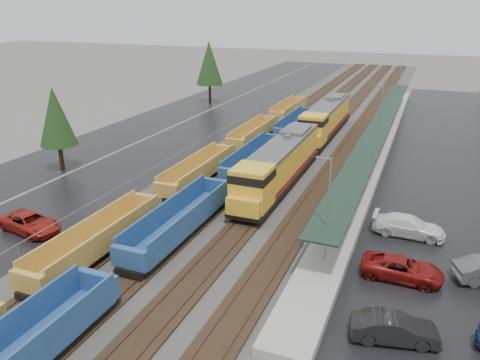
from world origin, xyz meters
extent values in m
cube|color=#302D2B|center=(0.00, 60.00, 0.04)|extent=(20.00, 160.00, 0.08)
cube|color=black|center=(-6.00, 60.00, 0.15)|extent=(2.60, 160.00, 0.15)
cube|color=#473326|center=(-6.72, 60.00, 0.27)|extent=(0.08, 160.00, 0.07)
cube|color=#473326|center=(-5.28, 60.00, 0.27)|extent=(0.08, 160.00, 0.07)
cube|color=black|center=(-2.00, 60.00, 0.15)|extent=(2.60, 160.00, 0.15)
cube|color=#473326|center=(-2.72, 60.00, 0.27)|extent=(0.08, 160.00, 0.07)
cube|color=#473326|center=(-1.28, 60.00, 0.27)|extent=(0.08, 160.00, 0.07)
cube|color=black|center=(2.00, 60.00, 0.15)|extent=(2.60, 160.00, 0.15)
cube|color=#473326|center=(1.28, 60.00, 0.27)|extent=(0.08, 160.00, 0.07)
cube|color=#473326|center=(2.72, 60.00, 0.27)|extent=(0.08, 160.00, 0.07)
cube|color=black|center=(6.00, 60.00, 0.15)|extent=(2.60, 160.00, 0.15)
cube|color=#473326|center=(5.28, 60.00, 0.27)|extent=(0.08, 160.00, 0.07)
cube|color=#473326|center=(6.72, 60.00, 0.27)|extent=(0.08, 160.00, 0.07)
cube|color=black|center=(-15.00, 60.00, 0.01)|extent=(10.00, 160.00, 0.02)
cube|color=black|center=(-25.00, 60.00, 0.01)|extent=(9.00, 160.00, 0.02)
cube|color=black|center=(19.00, 50.00, 0.01)|extent=(16.00, 100.00, 0.02)
cube|color=#9E9B93|center=(9.50, 50.00, 0.35)|extent=(3.00, 80.00, 0.70)
cylinder|color=gray|center=(9.50, 25.00, 1.90)|extent=(0.16, 0.16, 2.40)
cylinder|color=gray|center=(9.50, 40.00, 1.90)|extent=(0.16, 0.16, 2.40)
cylinder|color=gray|center=(9.50, 55.00, 1.90)|extent=(0.16, 0.16, 2.40)
cylinder|color=gray|center=(9.50, 70.00, 1.90)|extent=(0.16, 0.16, 2.40)
cylinder|color=gray|center=(9.50, 85.00, 1.90)|extent=(0.16, 0.16, 2.40)
cube|color=black|center=(9.50, 50.00, 3.20)|extent=(2.60, 65.00, 0.15)
cylinder|color=gray|center=(9.50, 20.00, 4.00)|extent=(0.12, 0.12, 8.00)
cube|color=gray|center=(9.00, 20.00, 7.90)|extent=(1.00, 0.15, 0.12)
cylinder|color=gray|center=(9.50, 50.00, 4.00)|extent=(0.12, 0.12, 8.00)
cube|color=gray|center=(9.00, 50.00, 7.90)|extent=(1.00, 0.15, 0.12)
cylinder|color=gray|center=(9.50, 80.00, 4.00)|extent=(0.12, 0.12, 8.00)
cube|color=gray|center=(9.00, 80.00, 7.90)|extent=(1.00, 0.15, 0.12)
cylinder|color=gray|center=(-9.50, 12.00, 1.00)|extent=(0.08, 0.08, 2.00)
cylinder|color=gray|center=(-9.50, 20.00, 1.00)|extent=(0.08, 0.08, 2.00)
cylinder|color=gray|center=(-9.50, 28.00, 1.00)|extent=(0.08, 0.08, 2.00)
cylinder|color=gray|center=(-9.50, 36.00, 1.00)|extent=(0.08, 0.08, 2.00)
cylinder|color=gray|center=(-9.50, 44.00, 1.00)|extent=(0.08, 0.08, 2.00)
cylinder|color=gray|center=(-9.50, 52.00, 1.00)|extent=(0.08, 0.08, 2.00)
cylinder|color=gray|center=(-9.50, 60.00, 1.00)|extent=(0.08, 0.08, 2.00)
cylinder|color=gray|center=(-9.50, 68.00, 1.00)|extent=(0.08, 0.08, 2.00)
cylinder|color=gray|center=(-9.50, 76.00, 1.00)|extent=(0.08, 0.08, 2.00)
cylinder|color=gray|center=(-9.50, 84.00, 1.00)|extent=(0.08, 0.08, 2.00)
cylinder|color=gray|center=(-9.50, 92.00, 1.00)|extent=(0.08, 0.08, 2.00)
cylinder|color=gray|center=(-9.50, 100.00, 1.00)|extent=(0.08, 0.08, 2.00)
cylinder|color=gray|center=(-9.50, 108.00, 1.00)|extent=(0.08, 0.08, 2.00)
cylinder|color=gray|center=(-9.50, 116.00, 1.00)|extent=(0.08, 0.08, 2.00)
cylinder|color=gray|center=(-9.50, 124.00, 1.00)|extent=(0.08, 0.08, 2.00)
cylinder|color=gray|center=(-9.50, 132.00, 1.00)|extent=(0.08, 0.08, 2.00)
cube|color=gray|center=(-9.50, 60.00, 2.00)|extent=(0.05, 160.00, 0.05)
ellipsoid|color=#4D5845|center=(-30.00, 200.00, 0.00)|extent=(154.00, 110.00, 19.80)
cylinder|color=#332316|center=(-22.00, 30.00, 1.35)|extent=(0.50, 0.50, 2.70)
cone|color=black|center=(-22.00, 30.00, 5.85)|extent=(3.96, 3.96, 6.30)
cylinder|color=#332316|center=(-23.00, 70.00, 1.65)|extent=(0.50, 0.50, 3.30)
cone|color=black|center=(-23.00, 70.00, 7.15)|extent=(4.84, 4.84, 7.70)
cube|color=black|center=(2.00, 33.81, 0.86)|extent=(3.06, 20.37, 0.41)
cube|color=gold|center=(2.00, 34.83, 2.59)|extent=(2.85, 16.30, 3.06)
cube|color=gold|center=(2.00, 25.87, 2.80)|extent=(3.06, 3.26, 3.46)
cube|color=black|center=(2.00, 25.87, 3.81)|extent=(3.11, 3.31, 0.71)
cube|color=gold|center=(2.00, 24.03, 1.78)|extent=(2.85, 1.02, 1.43)
cube|color=#59595B|center=(2.00, 34.83, 4.22)|extent=(2.90, 16.30, 0.36)
cube|color=maroon|center=(0.55, 34.83, 1.37)|extent=(0.04, 16.30, 0.36)
cube|color=maroon|center=(3.45, 34.83, 1.37)|extent=(0.04, 16.30, 0.36)
cube|color=black|center=(2.00, 33.81, 0.45)|extent=(2.24, 6.11, 0.61)
cube|color=black|center=(2.00, 26.68, 0.55)|extent=(2.44, 4.07, 0.51)
cube|color=black|center=(2.00, 40.94, 0.55)|extent=(2.44, 4.07, 0.51)
cylinder|color=#59595B|center=(2.00, 35.85, 4.53)|extent=(0.71, 0.71, 0.51)
cube|color=#59595B|center=(2.00, 38.91, 4.48)|extent=(2.44, 4.07, 0.51)
cube|color=black|center=(2.00, 54.81, 0.86)|extent=(3.06, 20.37, 0.41)
cube|color=gold|center=(2.00, 55.83, 2.59)|extent=(2.85, 16.30, 3.06)
cube|color=gold|center=(2.00, 46.87, 2.80)|extent=(3.06, 3.26, 3.46)
cube|color=black|center=(2.00, 46.87, 3.81)|extent=(3.11, 3.31, 0.71)
cube|color=gold|center=(2.00, 45.03, 1.78)|extent=(2.85, 1.02, 1.43)
cube|color=#59595B|center=(2.00, 55.83, 4.22)|extent=(2.90, 16.30, 0.36)
cube|color=maroon|center=(0.55, 55.83, 1.37)|extent=(0.04, 16.30, 0.36)
cube|color=maroon|center=(3.45, 55.83, 1.37)|extent=(0.04, 16.30, 0.36)
cube|color=black|center=(2.00, 54.81, 0.45)|extent=(2.24, 6.11, 0.61)
cube|color=black|center=(2.00, 47.68, 0.55)|extent=(2.44, 4.07, 0.51)
cube|color=black|center=(2.00, 61.94, 0.55)|extent=(2.44, 4.07, 0.51)
cylinder|color=#59595B|center=(2.00, 56.85, 4.53)|extent=(0.71, 0.71, 0.51)
cube|color=#59595B|center=(2.00, 59.91, 4.48)|extent=(2.44, 4.07, 0.51)
cube|color=#AE8E30|center=(-6.00, 15.92, 0.81)|extent=(2.43, 12.69, 0.23)
cube|color=#AE8E30|center=(-7.17, 15.92, 1.66)|extent=(0.14, 12.69, 1.68)
cube|color=#AE8E30|center=(-4.83, 15.92, 1.66)|extent=(0.14, 12.69, 1.68)
cube|color=#AE8E30|center=(-6.00, 9.39, 1.47)|extent=(2.43, 0.47, 1.31)
cube|color=#AE8E30|center=(-6.00, 22.45, 1.47)|extent=(2.43, 0.47, 1.31)
cube|color=black|center=(-6.00, 10.05, 0.53)|extent=(1.87, 2.06, 0.47)
cube|color=black|center=(-6.00, 21.80, 0.53)|extent=(1.87, 2.06, 0.47)
cube|color=#AE8E30|center=(-6.00, 31.88, 0.81)|extent=(2.43, 12.69, 0.23)
cube|color=#AE8E30|center=(-7.17, 31.88, 1.66)|extent=(0.14, 12.69, 1.68)
cube|color=#AE8E30|center=(-4.83, 31.88, 1.66)|extent=(0.14, 12.69, 1.68)
cube|color=#AE8E30|center=(-6.00, 25.35, 1.47)|extent=(2.43, 0.47, 1.31)
cube|color=#AE8E30|center=(-6.00, 38.41, 1.47)|extent=(2.43, 0.47, 1.31)
cube|color=black|center=(-6.00, 26.00, 0.53)|extent=(1.87, 2.06, 0.47)
cube|color=black|center=(-6.00, 37.76, 0.53)|extent=(1.87, 2.06, 0.47)
cube|color=#AE8E30|center=(-6.00, 47.84, 0.81)|extent=(2.43, 12.69, 0.23)
cube|color=#AE8E30|center=(-7.17, 47.84, 1.66)|extent=(0.14, 12.69, 1.68)
cube|color=#AE8E30|center=(-4.83, 47.84, 1.66)|extent=(0.14, 12.69, 1.68)
cube|color=#AE8E30|center=(-6.00, 41.31, 1.47)|extent=(2.43, 0.47, 1.31)
cube|color=#AE8E30|center=(-6.00, 54.37, 1.47)|extent=(2.43, 0.47, 1.31)
cube|color=black|center=(-6.00, 41.96, 0.53)|extent=(1.87, 2.06, 0.47)
cube|color=black|center=(-6.00, 53.71, 0.53)|extent=(1.87, 2.06, 0.47)
cube|color=#AE8E30|center=(-6.00, 63.80, 0.81)|extent=(2.43, 12.69, 0.23)
cube|color=#AE8E30|center=(-7.17, 63.80, 1.66)|extent=(0.14, 12.69, 1.68)
cube|color=#AE8E30|center=(-4.83, 63.80, 1.66)|extent=(0.14, 12.69, 1.68)
cube|color=#AE8E30|center=(-6.00, 57.27, 1.47)|extent=(2.43, 0.47, 1.31)
cube|color=#AE8E30|center=(-6.00, 70.33, 1.47)|extent=(2.43, 0.47, 1.31)
cube|color=black|center=(-6.00, 57.92, 0.53)|extent=(1.87, 2.06, 0.47)
cube|color=black|center=(-6.00, 69.67, 0.53)|extent=(1.87, 2.06, 0.47)
cube|color=navy|center=(-2.00, 10.81, 1.56)|extent=(2.63, 0.51, 1.42)
cube|color=black|center=(-2.00, 10.10, 0.55)|extent=(2.02, 2.23, 0.51)
cube|color=navy|center=(-2.00, 20.80, 0.86)|extent=(2.63, 13.30, 0.25)
cube|color=navy|center=(-3.26, 20.80, 1.77)|extent=(0.15, 13.30, 1.82)
cube|color=navy|center=(-0.74, 20.80, 1.77)|extent=(0.15, 13.30, 1.82)
cube|color=navy|center=(-2.00, 13.95, 1.56)|extent=(2.63, 0.51, 1.42)
cube|color=navy|center=(-2.00, 27.65, 1.56)|extent=(2.63, 0.51, 1.42)
cube|color=black|center=(-2.00, 14.66, 0.55)|extent=(2.02, 2.23, 0.51)
cube|color=black|center=(-2.00, 26.94, 0.55)|extent=(2.02, 2.23, 0.51)
cube|color=navy|center=(-2.00, 37.64, 0.86)|extent=(2.63, 13.30, 0.25)
cube|color=navy|center=(-3.26, 37.64, 1.77)|extent=(0.15, 13.30, 1.82)
cube|color=navy|center=(-0.74, 37.64, 1.77)|extent=(0.15, 13.30, 1.82)
cube|color=navy|center=(-2.00, 30.79, 1.56)|extent=(2.63, 0.51, 1.42)
cube|color=navy|center=(-2.00, 44.49, 1.56)|extent=(2.63, 0.51, 1.42)
cube|color=black|center=(-2.00, 31.50, 0.55)|extent=(2.02, 2.23, 0.51)
cube|color=black|center=(-2.00, 43.78, 0.55)|extent=(2.02, 2.23, 0.51)
cube|color=navy|center=(-2.00, 54.48, 0.86)|extent=(2.63, 13.30, 0.25)
cube|color=navy|center=(-3.26, 54.48, 1.77)|extent=(0.15, 13.30, 1.82)
cube|color=navy|center=(-0.74, 54.48, 1.77)|extent=(0.15, 13.30, 1.82)
cube|color=navy|center=(-2.00, 47.63, 1.56)|extent=(2.63, 0.51, 1.42)
cube|color=navy|center=(-2.00, 61.33, 1.56)|extent=(2.63, 0.51, 1.42)
cube|color=black|center=(-2.00, 48.34, 0.55)|extent=(2.02, 2.23, 0.51)
cube|color=black|center=(-2.00, 60.62, 0.55)|extent=(2.02, 2.23, 0.51)
imported|color=maroon|center=(-13.39, 16.81, 0.75)|extent=(3.36, 5.75, 1.50)
imported|color=black|center=(14.58, 14.15, 0.76)|extent=(2.63, 4.88, 1.53)
imported|color=maroon|center=(14.49, 20.75, 0.73)|extent=(2.50, 5.29, 1.46)
imported|color=white|center=(14.50, 27.39, 0.79)|extent=(2.28, 5.49, 1.59)
camera|label=1|loc=(14.65, -7.99, 16.96)|focal=35.00mm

